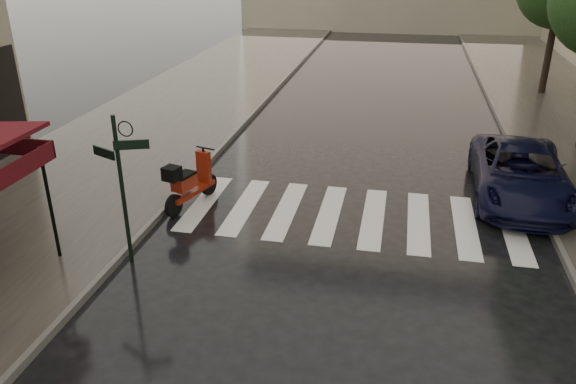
% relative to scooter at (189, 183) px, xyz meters
% --- Properties ---
extents(ground, '(120.00, 120.00, 0.00)m').
position_rel_scooter_xyz_m(ground, '(0.95, -5.75, -0.60)').
color(ground, black).
rests_on(ground, ground).
extents(sidewalk_near, '(6.00, 60.00, 0.12)m').
position_rel_scooter_xyz_m(sidewalk_near, '(-3.55, 6.25, -0.54)').
color(sidewalk_near, '#38332D').
rests_on(sidewalk_near, ground).
extents(curb_near, '(0.12, 60.00, 0.16)m').
position_rel_scooter_xyz_m(curb_near, '(-0.50, 6.25, -0.53)').
color(curb_near, '#595651').
rests_on(curb_near, ground).
extents(curb_far, '(0.12, 60.00, 0.16)m').
position_rel_scooter_xyz_m(curb_far, '(8.40, 6.25, -0.53)').
color(curb_far, '#595651').
rests_on(curb_far, ground).
extents(crosswalk, '(7.85, 3.20, 0.01)m').
position_rel_scooter_xyz_m(crosswalk, '(3.93, 0.25, -0.60)').
color(crosswalk, silver).
rests_on(crosswalk, ground).
extents(signpost, '(1.17, 0.29, 3.10)m').
position_rel_scooter_xyz_m(signpost, '(-0.24, -2.75, 1.23)').
color(signpost, black).
rests_on(signpost, ground).
extents(scooter, '(0.86, 1.93, 1.30)m').
position_rel_scooter_xyz_m(scooter, '(0.00, 0.00, 0.00)').
color(scooter, black).
rests_on(scooter, ground).
extents(parked_car, '(2.39, 4.90, 1.34)m').
position_rel_scooter_xyz_m(parked_car, '(7.95, 2.15, 0.07)').
color(parked_car, black).
rests_on(parked_car, ground).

